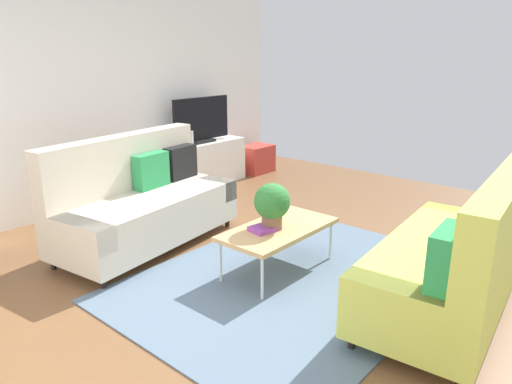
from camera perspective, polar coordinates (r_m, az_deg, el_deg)
name	(u,v)px	position (r m, az deg, el deg)	size (l,w,h in m)	color
ground_plane	(263,268)	(4.35, 0.82, -9.21)	(7.68, 7.68, 0.00)	brown
wall_far	(84,90)	(6.11, -20.13, 11.52)	(6.40, 0.12, 2.90)	white
area_rug	(293,278)	(4.16, 4.47, -10.43)	(2.90, 2.20, 0.01)	slate
couch_beige	(143,202)	(4.85, -13.52, -1.18)	(2.00, 1.09, 1.10)	beige
couch_green	(456,259)	(3.77, 23.11, -7.49)	(1.97, 1.01, 1.10)	#C1CC51
coffee_table	(279,230)	(4.15, 2.77, -4.62)	(1.10, 0.56, 0.42)	tan
tv_console	(202,164)	(6.92, -6.57, 3.43)	(1.40, 0.44, 0.64)	silver
tv	(202,121)	(6.79, -6.63, 8.61)	(1.00, 0.20, 0.64)	black
storage_trunk	(256,159)	(7.64, 0.03, 4.06)	(0.52, 0.40, 0.44)	#B2382D
potted_plant	(272,204)	(4.03, 1.96, -1.42)	(0.32, 0.32, 0.41)	brown
table_book_0	(264,228)	(4.05, 1.00, -4.45)	(0.24, 0.18, 0.04)	purple
vase_0	(167,142)	(6.50, -10.75, 6.03)	(0.11, 0.11, 0.17)	#4C72B2
bottle_0	(181,138)	(6.54, -9.07, 6.49)	(0.04, 0.04, 0.24)	purple
bottle_1	(186,138)	(6.60, -8.45, 6.52)	(0.05, 0.05, 0.22)	#3F8C4C
bottle_2	(192,138)	(6.66, -7.80, 6.56)	(0.05, 0.05, 0.20)	silver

